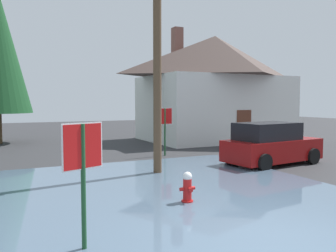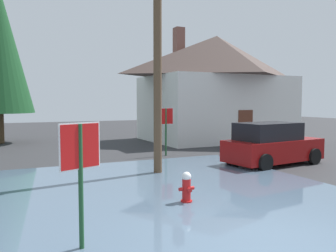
{
  "view_description": "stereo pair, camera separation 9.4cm",
  "coord_description": "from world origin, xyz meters",
  "px_view_note": "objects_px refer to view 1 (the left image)",
  "views": [
    {
      "loc": [
        -4.18,
        -4.74,
        2.5
      ],
      "look_at": [
        0.39,
        5.2,
        1.74
      ],
      "focal_mm": 37.77,
      "sensor_mm": 36.0,
      "label": 1
    },
    {
      "loc": [
        -4.09,
        -4.78,
        2.5
      ],
      "look_at": [
        0.39,
        5.2,
        1.74
      ],
      "focal_mm": 37.77,
      "sensor_mm": 36.0,
      "label": 2
    }
  ],
  "objects_px": {
    "fire_hydrant": "(187,188)",
    "utility_pole": "(157,47)",
    "house": "(215,86)",
    "stop_sign_near": "(83,160)",
    "parked_car": "(271,145)",
    "stop_sign_far": "(165,122)"
  },
  "relations": [
    {
      "from": "house",
      "to": "parked_car",
      "type": "distance_m",
      "value": 9.72
    },
    {
      "from": "fire_hydrant",
      "to": "parked_car",
      "type": "xyz_separation_m",
      "value": [
        5.54,
        3.44,
        0.4
      ]
    },
    {
      "from": "utility_pole",
      "to": "house",
      "type": "relative_size",
      "value": 0.86
    },
    {
      "from": "fire_hydrant",
      "to": "utility_pole",
      "type": "height_order",
      "value": "utility_pole"
    },
    {
      "from": "fire_hydrant",
      "to": "stop_sign_far",
      "type": "xyz_separation_m",
      "value": [
        2.66,
        7.27,
        1.18
      ]
    },
    {
      "from": "utility_pole",
      "to": "parked_car",
      "type": "distance_m",
      "value": 5.98
    },
    {
      "from": "stop_sign_near",
      "to": "parked_car",
      "type": "xyz_separation_m",
      "value": [
        8.38,
        5.15,
        -0.75
      ]
    },
    {
      "from": "fire_hydrant",
      "to": "house",
      "type": "bearing_deg",
      "value": 55.42
    },
    {
      "from": "utility_pole",
      "to": "parked_car",
      "type": "relative_size",
      "value": 1.96
    },
    {
      "from": "fire_hydrant",
      "to": "parked_car",
      "type": "height_order",
      "value": "parked_car"
    },
    {
      "from": "stop_sign_far",
      "to": "house",
      "type": "relative_size",
      "value": 0.23
    },
    {
      "from": "stop_sign_near",
      "to": "fire_hydrant",
      "type": "bearing_deg",
      "value": 31.2
    },
    {
      "from": "stop_sign_near",
      "to": "utility_pole",
      "type": "bearing_deg",
      "value": 56.09
    },
    {
      "from": "stop_sign_far",
      "to": "house",
      "type": "distance_m",
      "value": 7.93
    },
    {
      "from": "stop_sign_near",
      "to": "parked_car",
      "type": "height_order",
      "value": "stop_sign_near"
    },
    {
      "from": "fire_hydrant",
      "to": "stop_sign_far",
      "type": "relative_size",
      "value": 0.36
    },
    {
      "from": "stop_sign_near",
      "to": "fire_hydrant",
      "type": "height_order",
      "value": "stop_sign_near"
    },
    {
      "from": "utility_pole",
      "to": "parked_car",
      "type": "bearing_deg",
      "value": -1.78
    },
    {
      "from": "fire_hydrant",
      "to": "stop_sign_near",
      "type": "bearing_deg",
      "value": -148.8
    },
    {
      "from": "utility_pole",
      "to": "parked_car",
      "type": "height_order",
      "value": "utility_pole"
    },
    {
      "from": "stop_sign_near",
      "to": "stop_sign_far",
      "type": "distance_m",
      "value": 10.53
    },
    {
      "from": "house",
      "to": "parked_car",
      "type": "relative_size",
      "value": 2.28
    }
  ]
}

